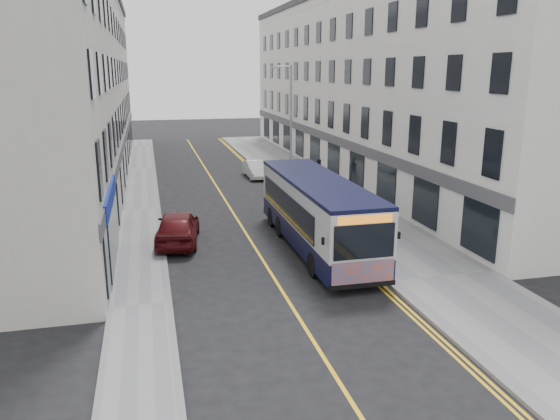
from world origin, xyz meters
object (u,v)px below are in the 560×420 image
pedestrian_far (319,170)px  pedestrian_near (300,180)px  streetlamp (290,126)px  bicycle (377,237)px  city_bus (317,211)px  car_maroon (178,227)px  car_white (255,169)px

pedestrian_far → pedestrian_near: bearing=-153.1°
streetlamp → bicycle: (1.05, -11.31, -3.81)m
city_bus → pedestrian_far: size_ratio=6.96×
pedestrian_near → pedestrian_far: 4.00m
streetlamp → car_maroon: size_ratio=1.75×
city_bus → car_white: 16.86m
streetlamp → pedestrian_near: 3.55m
city_bus → bicycle: 2.92m
streetlamp → city_bus: (-1.54, -10.62, -2.66)m
city_bus → car_maroon: bearing=159.2°
car_maroon → pedestrian_far: bearing=-124.1°
pedestrian_near → city_bus: bearing=-81.7°
pedestrian_near → car_maroon: (-8.18, -8.37, -0.13)m
pedestrian_far → car_white: pedestrian_far is taller
city_bus → bicycle: bearing=-14.8°
streetlamp → city_bus: size_ratio=0.74×
streetlamp → city_bus: bearing=-98.2°
pedestrian_far → car_maroon: 15.66m
pedestrian_far → car_white: (-3.99, 2.93, -0.29)m
pedestrian_near → car_white: size_ratio=0.43×
city_bus → pedestrian_far: 14.64m
car_maroon → streetlamp: bearing=-123.8°
streetlamp → pedestrian_far: size_ratio=5.13×
streetlamp → city_bus: 11.06m
bicycle → car_white: car_white is taller
streetlamp → pedestrian_near: (0.72, -0.00, -3.47)m
bicycle → pedestrian_near: (-0.34, 11.31, 0.34)m
car_white → car_maroon: bearing=-115.9°
car_white → car_maroon: 15.95m
bicycle → car_maroon: bearing=93.7°
streetlamp → bicycle: 11.98m
city_bus → car_maroon: size_ratio=2.37×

